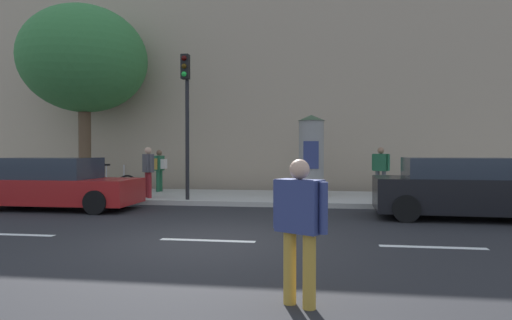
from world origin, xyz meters
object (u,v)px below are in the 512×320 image
object	(u,v)px
pedestrian_near_pole	(381,167)
parked_car_blue	(55,185)
pedestrian_tallest	(301,218)
pedestrian_in_light_jacket	(160,167)
poster_column	(311,155)
street_tree	(84,60)
pedestrian_with_backpack	(149,167)
traffic_light	(186,103)
parked_car_red	(463,189)
bicycle_leaning	(111,185)

from	to	relation	value
pedestrian_near_pole	parked_car_blue	xyz separation A→B (m)	(-9.56, -4.00, -0.42)
pedestrian_tallest	pedestrian_in_light_jacket	bearing A→B (deg)	117.44
poster_column	pedestrian_near_pole	bearing A→B (deg)	17.77
street_tree	parked_car_blue	world-z (taller)	street_tree
pedestrian_in_light_jacket	pedestrian_with_backpack	xyz separation A→B (m)	(0.43, -2.12, 0.06)
traffic_light	poster_column	distance (m)	4.46
parked_car_red	parked_car_blue	bearing A→B (deg)	179.21
poster_column	pedestrian_tallest	bearing A→B (deg)	-89.45
traffic_light	poster_column	bearing A→B (deg)	23.56
poster_column	bicycle_leaning	bearing A→B (deg)	-170.97
pedestrian_near_pole	parked_car_blue	distance (m)	10.37
bicycle_leaning	parked_car_red	distance (m)	10.65
pedestrian_in_light_jacket	pedestrian_with_backpack	distance (m)	2.17
pedestrian_near_pole	bicycle_leaning	bearing A→B (deg)	-168.61
poster_column	street_tree	bearing A→B (deg)	174.82
pedestrian_with_backpack	parked_car_blue	bearing A→B (deg)	-133.74
traffic_light	pedestrian_tallest	xyz separation A→B (m)	(3.90, -8.46, -2.21)
pedestrian_tallest	street_tree	bearing A→B (deg)	128.45
poster_column	pedestrian_in_light_jacket	distance (m)	5.75
pedestrian_in_light_jacket	parked_car_blue	xyz separation A→B (m)	(-1.55, -4.19, -0.36)
pedestrian_near_pole	parked_car_blue	bearing A→B (deg)	-157.31
traffic_light	parked_car_red	bearing A→B (deg)	-12.84
poster_column	parked_car_blue	world-z (taller)	poster_column
street_tree	pedestrian_in_light_jacket	world-z (taller)	street_tree
traffic_light	parked_car_red	size ratio (longest dim) A/B	1.02
pedestrian_tallest	parked_car_red	distance (m)	7.68
poster_column	pedestrian_tallest	xyz separation A→B (m)	(0.10, -10.12, -0.59)
pedestrian_tallest	bicycle_leaning	xyz separation A→B (m)	(-6.69, 9.07, -0.41)
poster_column	pedestrian_with_backpack	world-z (taller)	poster_column
street_tree	parked_car_blue	xyz separation A→B (m)	(1.35, -4.02, -4.41)
pedestrian_tallest	bicycle_leaning	size ratio (longest dim) A/B	0.91
pedestrian_with_backpack	street_tree	bearing A→B (deg)	149.68
pedestrian_with_backpack	pedestrian_near_pole	xyz separation A→B (m)	(7.58, 1.93, -0.01)
parked_car_blue	bicycle_leaning	bearing A→B (deg)	74.47
poster_column	pedestrian_in_light_jacket	xyz separation A→B (m)	(-5.65, 0.95, -0.46)
street_tree	bicycle_leaning	distance (m)	5.30
poster_column	parked_car_blue	xyz separation A→B (m)	(-7.20, -3.24, -0.83)
poster_column	bicycle_leaning	xyz separation A→B (m)	(-6.59, -1.05, -0.99)
pedestrian_with_backpack	bicycle_leaning	distance (m)	1.50
street_tree	pedestrian_tallest	size ratio (longest dim) A/B	4.42
traffic_light	street_tree	size ratio (longest dim) A/B	0.64
pedestrian_tallest	pedestrian_in_light_jacket	distance (m)	12.47
pedestrian_with_backpack	parked_car_red	size ratio (longest dim) A/B	0.37
traffic_light	poster_column	xyz separation A→B (m)	(3.81, 1.66, -1.62)
pedestrian_tallest	bicycle_leaning	distance (m)	11.28
street_tree	parked_car_red	world-z (taller)	street_tree
pedestrian_with_backpack	parked_car_red	bearing A→B (deg)	-13.83
pedestrian_in_light_jacket	parked_car_red	bearing A→B (deg)	-24.69
bicycle_leaning	poster_column	bearing A→B (deg)	9.03
traffic_light	pedestrian_in_light_jacket	world-z (taller)	traffic_light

